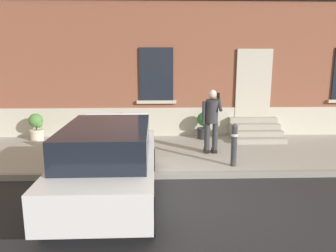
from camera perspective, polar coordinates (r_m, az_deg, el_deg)
The scene contains 11 objects.
ground_plane at distance 6.89m, azimuth 4.35°, elevation -11.72°, with size 80.00×80.00×0.00m, color #232326.
sidewalk at distance 9.49m, azimuth 2.52°, elevation -4.57°, with size 24.00×3.60×0.15m, color #99968E.
curb_edge at distance 7.73m, azimuth 3.59°, elevation -8.44°, with size 24.00×0.12×0.15m, color gray.
building_facade at distance 11.63m, azimuth 1.73°, elevation 16.62°, with size 24.00×1.52×7.50m.
entrance_stoop at distance 11.13m, azimuth 14.74°, elevation -0.83°, with size 1.57×1.28×0.64m.
hatchback_car_white at distance 6.51m, azimuth -10.21°, elevation -5.88°, with size 1.81×4.08×1.50m.
bollard_near_person at distance 8.11m, azimuth 11.32°, elevation -2.96°, with size 0.15×0.15×1.04m.
person_on_phone at distance 9.00m, azimuth 7.52°, elevation 1.49°, with size 0.51×0.46×1.75m.
planter_cream at distance 11.24m, azimuth -21.72°, elevation -0.04°, with size 0.44×0.44×0.86m.
planter_terracotta at distance 10.72m, azimuth -8.04°, elevation 0.15°, with size 0.44×0.44×0.86m.
planter_charcoal at distance 10.74m, azimuth 6.23°, elevation 0.22°, with size 0.44×0.44×0.86m.
Camera 1 is at (-0.73, -6.28, 2.74)m, focal length 35.38 mm.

